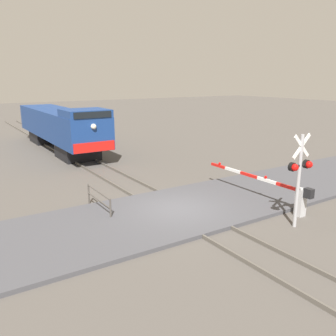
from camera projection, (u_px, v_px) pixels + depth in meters
ground_plane at (177, 212)px, 15.82m from camera, size 160.00×160.00×0.00m
rail_track_left at (163, 214)px, 15.42m from camera, size 0.08×80.00×0.15m
rail_track_right at (190, 207)px, 16.18m from camera, size 0.08×80.00×0.15m
road_surface at (177, 210)px, 15.80m from camera, size 36.00×5.45×0.16m
locomotive at (60, 126)px, 29.16m from camera, size 2.97×15.39×3.74m
crossing_signal at (300, 171)px, 13.69m from camera, size 1.18×0.33×3.74m
crossing_gate at (284, 192)px, 15.91m from camera, size 0.36×6.46×1.32m
guard_railing at (99, 198)px, 15.72m from camera, size 0.08×2.56×0.95m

